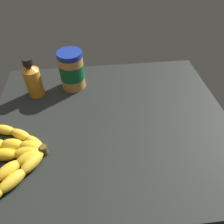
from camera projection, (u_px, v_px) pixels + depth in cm
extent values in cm
cube|color=black|center=(111.00, 124.00, 73.88)|extent=(80.80, 69.44, 3.71)
ellipsoid|color=gold|center=(34.00, 143.00, 64.06)|extent=(7.50, 7.39, 3.00)
ellipsoid|color=gold|center=(21.00, 135.00, 66.30)|extent=(7.98, 6.53, 3.00)
ellipsoid|color=gold|center=(5.00, 130.00, 67.73)|extent=(8.10, 5.37, 3.00)
ellipsoid|color=gold|center=(30.00, 147.00, 62.48)|extent=(7.77, 5.79, 3.75)
ellipsoid|color=gold|center=(13.00, 145.00, 63.03)|extent=(7.47, 4.89, 3.75)
ellipsoid|color=yellow|center=(27.00, 152.00, 61.22)|extent=(8.25, 4.27, 3.58)
ellipsoid|color=yellow|center=(4.00, 155.00, 60.72)|extent=(8.25, 4.28, 3.58)
ellipsoid|color=gold|center=(29.00, 158.00, 59.97)|extent=(8.30, 6.86, 3.58)
ellipsoid|color=gold|center=(8.00, 171.00, 57.10)|extent=(8.00, 7.67, 3.58)
ellipsoid|color=yellow|center=(32.00, 162.00, 58.99)|extent=(7.57, 8.62, 3.38)
ellipsoid|color=yellow|center=(12.00, 181.00, 55.10)|extent=(8.14, 8.24, 3.38)
cylinder|color=brown|center=(44.00, 150.00, 61.88)|extent=(2.00, 2.00, 3.00)
cylinder|color=#BF8442|center=(72.00, 72.00, 81.77)|extent=(9.15, 9.15, 13.10)
cylinder|color=#0F592D|center=(72.00, 71.00, 81.32)|extent=(9.33, 9.33, 5.90)
cylinder|color=navy|center=(69.00, 55.00, 76.54)|extent=(9.14, 9.14, 1.87)
cylinder|color=orange|center=(34.00, 83.00, 79.01)|extent=(6.01, 6.01, 10.74)
cone|color=orange|center=(29.00, 67.00, 74.44)|extent=(6.01, 6.01, 2.32)
cylinder|color=black|center=(27.00, 62.00, 72.81)|extent=(3.51, 3.51, 2.36)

